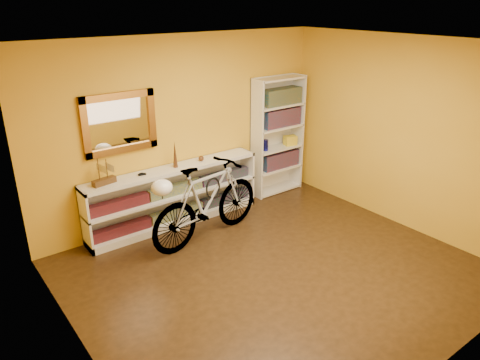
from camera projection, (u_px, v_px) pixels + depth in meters
floor at (276, 272)px, 5.40m from camera, size 4.50×4.00×0.01m
ceiling at (283, 44)px, 4.42m from camera, size 4.50×4.00×0.01m
back_wall at (184, 129)px, 6.39m from camera, size 4.50×0.01×2.60m
left_wall at (69, 229)px, 3.65m from camera, size 0.01×4.00×2.60m
right_wall at (403, 134)px, 6.18m from camera, size 0.01×4.00×2.60m
gilt_mirror at (120, 123)px, 5.74m from camera, size 0.98×0.06×0.78m
wall_socket at (236, 184)px, 7.28m from camera, size 0.09×0.02×0.09m
console_unit at (175, 196)px, 6.41m from camera, size 2.60×0.35×0.85m
cd_row_lower at (177, 213)px, 6.49m from camera, size 2.50×0.13×0.14m
cd_row_upper at (175, 189)px, 6.35m from camera, size 2.50×0.13×0.14m
model_ship at (103, 171)px, 5.63m from camera, size 0.32×0.17×0.36m
toy_car at (142, 175)px, 5.99m from camera, size 0.00×0.00×0.00m
bronze_ornament at (175, 154)px, 6.20m from camera, size 0.07×0.07×0.38m
decorative_orb at (201, 158)px, 6.49m from camera, size 0.08×0.08×0.08m
bookcase at (277, 136)px, 7.31m from camera, size 0.90×0.30×1.90m
book_row_a at (279, 159)px, 7.49m from camera, size 0.70×0.22×0.26m
book_row_b at (280, 117)px, 7.23m from camera, size 0.70×0.22×0.28m
book_row_c at (281, 96)px, 7.10m from camera, size 0.70×0.22×0.25m
travel_mug at (266, 145)px, 7.19m from camera, size 0.08×0.08×0.18m
red_tin at (268, 101)px, 7.00m from camera, size 0.15×0.15×0.16m
yellow_bag at (290, 140)px, 7.47m from camera, size 0.22×0.18×0.15m
bicycle at (207, 201)px, 5.96m from camera, size 0.73×1.88×1.08m
helmet at (162, 188)px, 5.34m from camera, size 0.26×0.25×0.19m
u_lock at (213, 188)px, 5.97m from camera, size 0.22×0.02×0.22m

